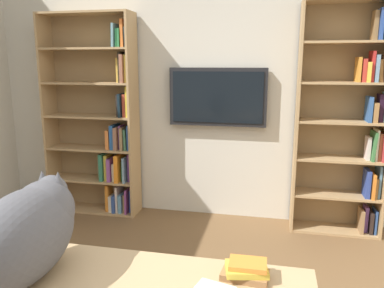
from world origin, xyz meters
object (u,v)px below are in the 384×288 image
object	(u,v)px
wall_mounted_tv	(218,97)
desk_book_stack	(246,270)
cat	(30,229)
bookshelf_left	(351,118)
bookshelf_right	(102,124)

from	to	relation	value
wall_mounted_tv	desk_book_stack	distance (m)	2.38
desk_book_stack	wall_mounted_tv	bearing A→B (deg)	-78.81
wall_mounted_tv	cat	world-z (taller)	wall_mounted_tv
bookshelf_left	desk_book_stack	distance (m)	2.35
wall_mounted_tv	desk_book_stack	bearing A→B (deg)	101.19
bookshelf_right	bookshelf_left	bearing A→B (deg)	179.97
bookshelf_left	bookshelf_right	bearing A→B (deg)	-0.03
bookshelf_left	desk_book_stack	size ratio (longest dim) A/B	10.97
wall_mounted_tv	bookshelf_right	bearing A→B (deg)	4.09
bookshelf_left	desk_book_stack	bearing A→B (deg)	71.45
bookshelf_right	wall_mounted_tv	world-z (taller)	bookshelf_right
bookshelf_left	wall_mounted_tv	world-z (taller)	bookshelf_left
wall_mounted_tv	cat	size ratio (longest dim) A/B	1.33
bookshelf_right	cat	world-z (taller)	bookshelf_right
bookshelf_left	wall_mounted_tv	size ratio (longest dim) A/B	2.19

